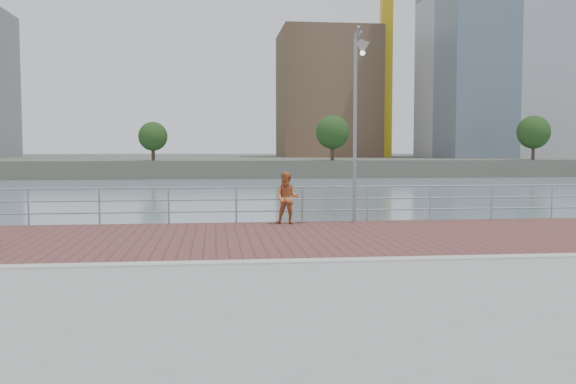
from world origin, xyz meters
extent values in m
plane|color=slate|center=(0.00, 0.00, -2.00)|extent=(400.00, 400.00, 0.00)
cube|color=brown|center=(0.00, 3.60, 0.01)|extent=(40.00, 6.80, 0.02)
cube|color=#B7B5AD|center=(0.00, 0.00, 0.03)|extent=(40.00, 0.40, 0.06)
cube|color=#4C5142|center=(0.00, 122.50, -0.75)|extent=(320.00, 95.00, 2.50)
cylinder|color=#8C9EA8|center=(-7.18, 7.00, 0.55)|extent=(0.06, 0.06, 1.10)
cylinder|color=#8C9EA8|center=(-5.13, 7.00, 0.55)|extent=(0.06, 0.06, 1.10)
cylinder|color=#8C9EA8|center=(-3.08, 7.00, 0.55)|extent=(0.06, 0.06, 1.10)
cylinder|color=#8C9EA8|center=(-1.03, 7.00, 0.55)|extent=(0.06, 0.06, 1.10)
cylinder|color=#8C9EA8|center=(1.03, 7.00, 0.55)|extent=(0.06, 0.06, 1.10)
cylinder|color=#8C9EA8|center=(3.08, 7.00, 0.55)|extent=(0.06, 0.06, 1.10)
cylinder|color=#8C9EA8|center=(5.13, 7.00, 0.55)|extent=(0.06, 0.06, 1.10)
cylinder|color=#8C9EA8|center=(7.18, 7.00, 0.55)|extent=(0.06, 0.06, 1.10)
cylinder|color=#8C9EA8|center=(9.24, 7.00, 0.55)|extent=(0.06, 0.06, 1.10)
cylinder|color=#8C9EA8|center=(0.00, 7.00, 1.10)|extent=(39.00, 0.05, 0.05)
cylinder|color=#8C9EA8|center=(0.00, 7.00, 0.73)|extent=(39.00, 0.05, 0.05)
cylinder|color=#8C9EA8|center=(0.00, 7.00, 0.36)|extent=(39.00, 0.05, 0.05)
cylinder|color=gray|center=(2.57, 6.50, 2.80)|extent=(0.11, 0.11, 5.60)
cylinder|color=gray|center=(2.57, 6.03, 5.60)|extent=(0.07, 0.93, 0.07)
cone|color=#B2B2AD|center=(2.57, 5.57, 5.41)|extent=(0.41, 0.41, 0.33)
imported|color=#C56C39|center=(0.48, 6.37, 0.81)|extent=(0.90, 0.79, 1.58)
cube|color=gold|center=(30.00, 104.00, 25.50)|extent=(2.00, 2.00, 50.00)
cube|color=brown|center=(20.00, 110.00, 12.48)|extent=(18.00, 18.00, 23.96)
cylinder|color=#473323|center=(-10.00, 77.00, 2.05)|extent=(0.50, 0.50, 3.11)
sphere|color=#193814|center=(-10.00, 77.00, 3.83)|extent=(3.99, 3.99, 3.99)
cylinder|color=#473323|center=(15.00, 77.00, 2.35)|extent=(0.50, 0.50, 3.70)
sphere|color=#193814|center=(15.00, 77.00, 4.46)|extent=(4.75, 4.75, 4.75)
cylinder|color=#473323|center=(45.00, 77.00, 2.39)|extent=(0.50, 0.50, 3.78)
sphere|color=#193814|center=(45.00, 77.00, 4.55)|extent=(4.86, 4.86, 4.86)
camera|label=1|loc=(-1.70, -12.69, 2.33)|focal=40.00mm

